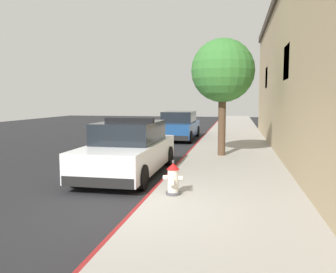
{
  "coord_description": "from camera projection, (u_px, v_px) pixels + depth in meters",
  "views": [
    {
      "loc": [
        1.83,
        -6.37,
        2.2
      ],
      "look_at": [
        -0.4,
        4.91,
        1.0
      ],
      "focal_mm": 37.35,
      "sensor_mm": 36.0,
      "label": 1
    }
  ],
  "objects": [
    {
      "name": "street_tree",
      "position": [
        223.0,
        71.0,
        12.79
      ],
      "size": [
        2.33,
        2.33,
        4.3
      ],
      "color": "brown",
      "rests_on": "sidewalk_pavement"
    },
    {
      "name": "ground_plane",
      "position": [
        110.0,
        146.0,
        17.4
      ],
      "size": [
        34.61,
        60.0,
        0.2
      ],
      "primitive_type": "cube",
      "color": "#232326"
    },
    {
      "name": "parked_car_silver_ahead",
      "position": [
        179.0,
        126.0,
        19.67
      ],
      "size": [
        1.94,
        4.84,
        1.56
      ],
      "color": "navy",
      "rests_on": "ground"
    },
    {
      "name": "sidewalk_pavement",
      "position": [
        233.0,
        146.0,
        16.22
      ],
      "size": [
        3.34,
        60.0,
        0.14
      ],
      "primitive_type": "cube",
      "color": "#9E9991",
      "rests_on": "ground"
    },
    {
      "name": "fire_hydrant",
      "position": [
        173.0,
        179.0,
        7.61
      ],
      "size": [
        0.44,
        0.4,
        0.76
      ],
      "color": "#4C4C51",
      "rests_on": "sidewalk_pavement"
    },
    {
      "name": "police_cruiser",
      "position": [
        129.0,
        150.0,
        10.33
      ],
      "size": [
        1.94,
        4.84,
        1.68
      ],
      "color": "white",
      "rests_on": "ground"
    },
    {
      "name": "curb_painted_edge",
      "position": [
        196.0,
        145.0,
        16.55
      ],
      "size": [
        0.08,
        60.0,
        0.14
      ],
      "primitive_type": "cube",
      "color": "maroon",
      "rests_on": "ground"
    }
  ]
}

